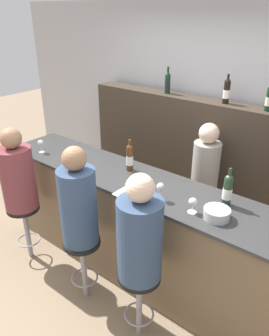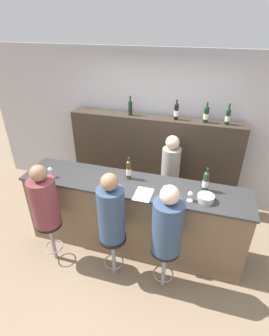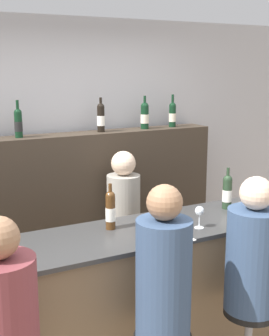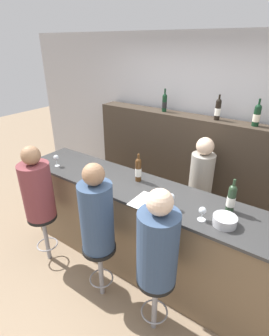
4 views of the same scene
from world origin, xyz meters
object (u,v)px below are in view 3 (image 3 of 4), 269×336
object	(u,v)px
wine_bottle_counter_0	(110,210)
wine_bottle_backbar_2	(145,115)
wine_bottle_counter_1	(227,191)
metal_bowl	(248,210)
wine_bottle_backbar_0	(18,123)
guest_seated_right	(253,253)
wine_glass_1	(200,212)
wine_bottle_backbar_3	(172,114)
bar_stool_right	(249,329)
guest_seated_left	(3,315)
bartender	(124,239)
wine_glass_2	(234,209)
wine_bottle_backbar_1	(101,117)
guest_seated_middle	(164,272)

from	to	relation	value
wine_bottle_counter_0	wine_bottle_backbar_2	distance (m)	1.48
wine_bottle_counter_1	metal_bowl	bearing A→B (deg)	-83.17
wine_bottle_backbar_0	guest_seated_right	world-z (taller)	wine_bottle_backbar_0
wine_bottle_counter_0	wine_glass_1	size ratio (longest dim) A/B	2.05
wine_bottle_backbar_3	bar_stool_right	distance (m)	2.21
wine_bottle_backbar_2	metal_bowl	bearing A→B (deg)	-83.47
wine_bottle_backbar_2	wine_glass_1	bearing A→B (deg)	-103.66
wine_bottle_backbar_0	metal_bowl	size ratio (longest dim) A/B	1.54
wine_bottle_backbar_2	bar_stool_right	world-z (taller)	wine_bottle_backbar_2
metal_bowl	wine_bottle_counter_1	bearing A→B (deg)	96.83
guest_seated_left	bartender	bearing A→B (deg)	46.10
wine_bottle_backbar_2	wine_glass_2	xyz separation A→B (m)	(-0.03, -1.36, -0.55)
wine_bottle_backbar_1	guest_seated_middle	distance (m)	1.94
guest_seated_middle	wine_bottle_backbar_2	bearing A→B (deg)	63.88
wine_bottle_backbar_1	guest_seated_middle	bearing A→B (deg)	-103.30
guest_seated_middle	bar_stool_right	size ratio (longest dim) A/B	1.37
wine_bottle_backbar_0	guest_seated_right	size ratio (longest dim) A/B	0.36
wine_bottle_counter_0	wine_glass_1	bearing A→B (deg)	-26.13
wine_bottle_counter_0	wine_bottle_counter_1	world-z (taller)	wine_bottle_counter_1
wine_bottle_counter_0	wine_glass_2	distance (m)	0.89
wine_bottle_backbar_3	bartender	xyz separation A→B (m)	(-0.73, -0.38, -1.02)
wine_bottle_backbar_3	metal_bowl	bearing A→B (deg)	-96.92
wine_bottle_backbar_3	guest_seated_middle	size ratio (longest dim) A/B	0.35
wine_glass_1	guest_seated_middle	distance (m)	0.70
wine_bottle_backbar_1	wine_bottle_counter_0	bearing A→B (deg)	-111.23
wine_bottle_counter_1	metal_bowl	size ratio (longest dim) A/B	1.62
wine_bottle_counter_0	metal_bowl	size ratio (longest dim) A/B	1.58
wine_bottle_counter_1	wine_bottle_backbar_2	size ratio (longest dim) A/B	1.05
wine_glass_1	wine_glass_2	world-z (taller)	wine_glass_1
wine_bottle_backbar_2	bartender	bearing A→B (deg)	-137.63
guest_seated_middle	metal_bowl	bearing A→B (deg)	24.44
wine_bottle_backbar_1	guest_seated_left	bearing A→B (deg)	-126.40
wine_bottle_backbar_0	guest_seated_middle	size ratio (longest dim) A/B	0.35
wine_bottle_backbar_2	wine_glass_2	bearing A→B (deg)	-91.28
wine_bottle_counter_1	wine_glass_1	world-z (taller)	wine_bottle_counter_1
wine_bottle_backbar_2	guest_seated_right	world-z (taller)	wine_bottle_backbar_2
wine_bottle_counter_0	wine_bottle_counter_1	size ratio (longest dim) A/B	0.98
guest_seated_left	metal_bowl	bearing A→B (deg)	13.65
wine_bottle_backbar_3	guest_seated_right	xyz separation A→B (m)	(-0.52, -1.77, -0.68)
metal_bowl	guest_seated_middle	world-z (taller)	guest_seated_middle
wine_bottle_backbar_2	bartender	distance (m)	1.17
wine_bottle_counter_0	guest_seated_middle	distance (m)	0.70
wine_bottle_backbar_1	wine_glass_2	distance (m)	1.52
wine_bottle_counter_1	guest_seated_right	bearing A→B (deg)	-116.50
wine_bottle_backbar_2	guest_seated_left	bearing A→B (deg)	-134.75
wine_bottle_counter_1	wine_glass_1	distance (m)	0.53
wine_bottle_backbar_0	wine_glass_2	distance (m)	1.87
bartender	metal_bowl	bearing A→B (deg)	-58.54
wine_bottle_backbar_0	wine_bottle_backbar_3	world-z (taller)	wine_bottle_backbar_3
wine_bottle_backbar_2	guest_seated_middle	bearing A→B (deg)	-116.12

